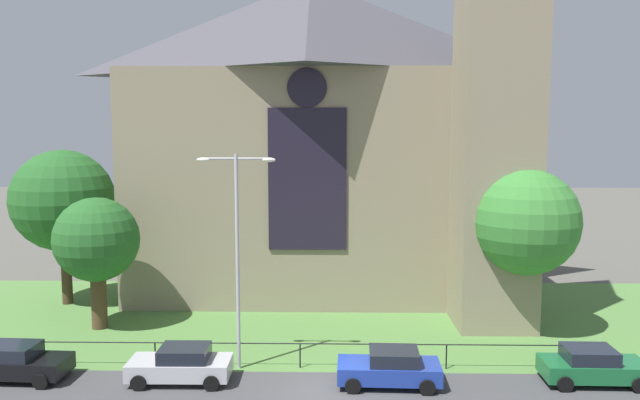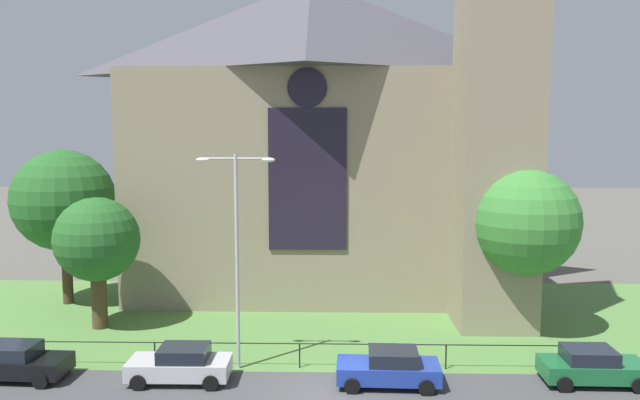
% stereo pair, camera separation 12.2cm
% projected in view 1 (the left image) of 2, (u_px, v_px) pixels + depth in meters
% --- Properties ---
extents(ground, '(160.00, 160.00, 0.00)m').
position_uv_depth(ground, '(330.00, 317.00, 34.57)').
color(ground, '#56544C').
extents(grass_verge, '(120.00, 20.00, 0.01)m').
position_uv_depth(grass_verge, '(330.00, 328.00, 32.59)').
color(grass_verge, '#517F3D').
rests_on(grass_verge, ground).
extents(church_building, '(23.20, 16.20, 26.00)m').
position_uv_depth(church_building, '(323.00, 133.00, 39.63)').
color(church_building, gray).
rests_on(church_building, ground).
extents(iron_railing, '(25.80, 0.07, 1.13)m').
position_uv_depth(iron_railing, '(300.00, 347.00, 27.04)').
color(iron_railing, black).
rests_on(iron_railing, ground).
extents(tree_left_near, '(4.43, 4.43, 6.99)m').
position_uv_depth(tree_left_near, '(97.00, 241.00, 32.12)').
color(tree_left_near, '#4C3823').
rests_on(tree_left_near, ground).
extents(tree_right_near, '(5.41, 5.41, 8.55)m').
position_uv_depth(tree_right_near, '(526.00, 223.00, 31.03)').
color(tree_right_near, '#4C3823').
rests_on(tree_right_near, ground).
extents(tree_left_far, '(6.05, 6.05, 9.33)m').
position_uv_depth(tree_left_far, '(63.00, 201.00, 36.57)').
color(tree_left_far, '#423021').
rests_on(tree_left_far, ground).
extents(streetlamp_near, '(3.37, 0.26, 9.45)m').
position_uv_depth(streetlamp_near, '(237.00, 236.00, 26.44)').
color(streetlamp_near, '#B2B2B7').
rests_on(streetlamp_near, ground).
extents(parked_car_black, '(4.28, 2.18, 1.51)m').
position_uv_depth(parked_car_black, '(16.00, 362.00, 25.80)').
color(parked_car_black, black).
rests_on(parked_car_black, ground).
extents(parked_car_silver, '(4.22, 2.05, 1.51)m').
position_uv_depth(parked_car_silver, '(181.00, 364.00, 25.56)').
color(parked_car_silver, '#B7B7BC').
rests_on(parked_car_silver, ground).
extents(parked_car_blue, '(4.26, 2.13, 1.51)m').
position_uv_depth(parked_car_blue, '(390.00, 368.00, 25.21)').
color(parked_car_blue, '#1E3899').
rests_on(parked_car_blue, ground).
extents(parked_car_green, '(4.23, 2.08, 1.51)m').
position_uv_depth(parked_car_green, '(592.00, 366.00, 25.41)').
color(parked_car_green, '#196033').
rests_on(parked_car_green, ground).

